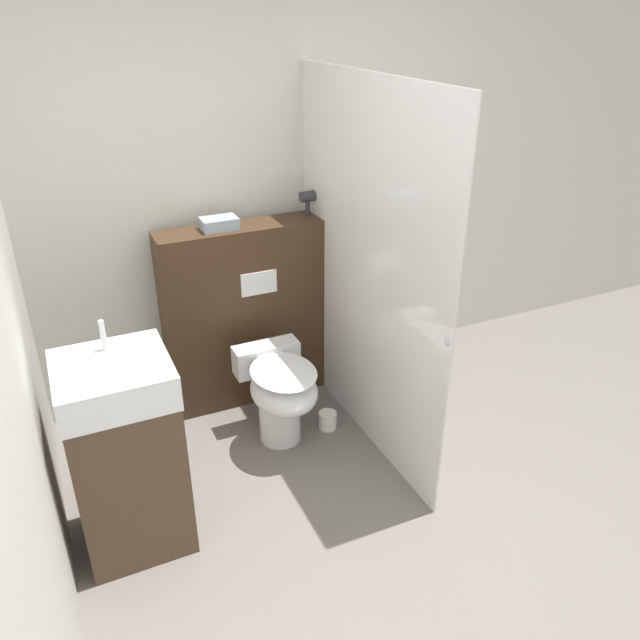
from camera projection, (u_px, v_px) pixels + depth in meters
ground_plane at (402, 576)px, 2.79m from camera, size 12.00×12.00×0.00m
wall_back at (249, 196)px, 3.76m from camera, size 8.00×0.06×2.50m
wall_side_left at (5, 425)px, 1.71m from camera, size 0.06×8.00×2.50m
partition_panel at (254, 313)px, 3.86m from camera, size 1.10×0.25×1.14m
shower_glass at (365, 272)px, 3.33m from camera, size 0.04×1.60×2.01m
toilet at (280, 391)px, 3.51m from camera, size 0.38×0.56×0.53m
sink_vanity at (126, 455)px, 2.79m from camera, size 0.47×0.47×1.10m
hair_drier at (313, 197)px, 3.73m from camera, size 0.18×0.07×0.15m
folded_towel at (219, 223)px, 3.52m from camera, size 0.20×0.14×0.07m
spare_toilet_roll at (328, 420)px, 3.74m from camera, size 0.11×0.11×0.11m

